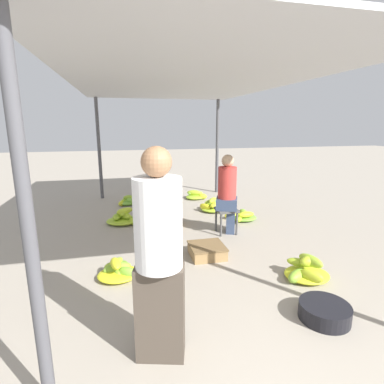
{
  "coord_description": "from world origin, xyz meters",
  "views": [
    {
      "loc": [
        -0.95,
        -1.44,
        1.8
      ],
      "look_at": [
        0.0,
        2.64,
        0.84
      ],
      "focal_mm": 28.0,
      "sensor_mm": 36.0,
      "label": 1
    }
  ],
  "objects_px": {
    "banana_pile_right_1": "(306,271)",
    "vendor_foreground": "(159,255)",
    "crate_near": "(207,251)",
    "banana_pile_left_2": "(123,218)",
    "banana_pile_left_0": "(119,270)",
    "stool": "(226,213)",
    "banana_pile_right_3": "(196,195)",
    "crate_mid": "(166,220)",
    "banana_pile_right_2": "(214,206)",
    "banana_pile_left_1": "(128,202)",
    "banana_pile_right_0": "(241,216)",
    "basin_black": "(324,312)",
    "vendor_seated": "(228,193)"
  },
  "relations": [
    {
      "from": "banana_pile_right_1",
      "to": "vendor_foreground",
      "type": "bearing_deg",
      "value": -156.29
    },
    {
      "from": "banana_pile_right_1",
      "to": "crate_near",
      "type": "height_order",
      "value": "banana_pile_right_1"
    },
    {
      "from": "vendor_foreground",
      "to": "banana_pile_left_2",
      "type": "xyz_separation_m",
      "value": [
        -0.26,
        3.38,
        -0.76
      ]
    },
    {
      "from": "banana_pile_left_2",
      "to": "banana_pile_left_0",
      "type": "bearing_deg",
      "value": -92.2
    },
    {
      "from": "stool",
      "to": "vendor_foreground",
      "type": "bearing_deg",
      "value": -119.74
    },
    {
      "from": "vendor_foreground",
      "to": "banana_pile_left_0",
      "type": "xyz_separation_m",
      "value": [
        -0.34,
        1.38,
        -0.78
      ]
    },
    {
      "from": "banana_pile_left_2",
      "to": "banana_pile_right_3",
      "type": "xyz_separation_m",
      "value": [
        1.75,
        1.5,
        -0.01
      ]
    },
    {
      "from": "stool",
      "to": "banana_pile_right_3",
      "type": "relative_size",
      "value": 0.81
    },
    {
      "from": "crate_mid",
      "to": "banana_pile_left_0",
      "type": "bearing_deg",
      "value": -115.47
    },
    {
      "from": "banana_pile_left_0",
      "to": "banana_pile_right_3",
      "type": "xyz_separation_m",
      "value": [
        1.83,
        3.51,
        0.01
      ]
    },
    {
      "from": "vendor_foreground",
      "to": "banana_pile_right_2",
      "type": "xyz_separation_m",
      "value": [
        1.6,
        3.78,
        -0.75
      ]
    },
    {
      "from": "banana_pile_right_1",
      "to": "crate_near",
      "type": "distance_m",
      "value": 1.3
    },
    {
      "from": "crate_mid",
      "to": "banana_pile_left_1",
      "type": "bearing_deg",
      "value": 111.69
    },
    {
      "from": "banana_pile_left_1",
      "to": "banana_pile_right_2",
      "type": "relative_size",
      "value": 0.79
    },
    {
      "from": "banana_pile_left_2",
      "to": "banana_pile_right_1",
      "type": "xyz_separation_m",
      "value": [
        2.08,
        -2.59,
        0.0
      ]
    },
    {
      "from": "banana_pile_left_2",
      "to": "banana_pile_right_3",
      "type": "relative_size",
      "value": 1.15
    },
    {
      "from": "vendor_foreground",
      "to": "banana_pile_right_3",
      "type": "bearing_deg",
      "value": 73.05
    },
    {
      "from": "banana_pile_right_0",
      "to": "banana_pile_right_1",
      "type": "xyz_separation_m",
      "value": [
        -0.12,
        -2.27,
        0.03
      ]
    },
    {
      "from": "basin_black",
      "to": "banana_pile_right_2",
      "type": "distance_m",
      "value": 3.68
    },
    {
      "from": "banana_pile_left_0",
      "to": "banana_pile_left_2",
      "type": "xyz_separation_m",
      "value": [
        0.08,
        2.01,
        0.02
      ]
    },
    {
      "from": "banana_pile_right_1",
      "to": "banana_pile_right_3",
      "type": "xyz_separation_m",
      "value": [
        -0.33,
        4.09,
        -0.01
      ]
    },
    {
      "from": "vendor_seated",
      "to": "banana_pile_left_1",
      "type": "xyz_separation_m",
      "value": [
        -1.58,
        2.2,
        -0.62
      ]
    },
    {
      "from": "banana_pile_right_1",
      "to": "crate_near",
      "type": "xyz_separation_m",
      "value": [
        -0.96,
        0.88,
        -0.02
      ]
    },
    {
      "from": "vendor_foreground",
      "to": "banana_pile_left_0",
      "type": "distance_m",
      "value": 1.62
    },
    {
      "from": "basin_black",
      "to": "banana_pile_left_0",
      "type": "relative_size",
      "value": 0.79
    },
    {
      "from": "banana_pile_right_1",
      "to": "banana_pile_right_2",
      "type": "height_order",
      "value": "banana_pile_right_1"
    },
    {
      "from": "banana_pile_left_0",
      "to": "crate_near",
      "type": "relative_size",
      "value": 1.25
    },
    {
      "from": "vendor_seated",
      "to": "crate_near",
      "type": "height_order",
      "value": "vendor_seated"
    },
    {
      "from": "banana_pile_left_2",
      "to": "crate_mid",
      "type": "relative_size",
      "value": 1.19
    },
    {
      "from": "vendor_foreground",
      "to": "stool",
      "type": "distance_m",
      "value": 2.91
    },
    {
      "from": "crate_mid",
      "to": "banana_pile_left_2",
      "type": "bearing_deg",
      "value": 159.89
    },
    {
      "from": "banana_pile_left_0",
      "to": "banana_pile_left_1",
      "type": "height_order",
      "value": "banana_pile_left_0"
    },
    {
      "from": "banana_pile_right_2",
      "to": "crate_mid",
      "type": "xyz_separation_m",
      "value": [
        -1.12,
        -0.67,
        -0.01
      ]
    },
    {
      "from": "vendor_seated",
      "to": "banana_pile_left_2",
      "type": "relative_size",
      "value": 2.21
    },
    {
      "from": "vendor_seated",
      "to": "banana_pile_left_0",
      "type": "bearing_deg",
      "value": -147.85
    },
    {
      "from": "banana_pile_right_3",
      "to": "vendor_seated",
      "type": "bearing_deg",
      "value": -91.21
    },
    {
      "from": "banana_pile_left_2",
      "to": "stool",
      "type": "bearing_deg",
      "value": -28.06
    },
    {
      "from": "stool",
      "to": "banana_pile_left_0",
      "type": "distance_m",
      "value": 2.1
    },
    {
      "from": "vendor_foreground",
      "to": "stool",
      "type": "xyz_separation_m",
      "value": [
        1.42,
        2.49,
        -0.52
      ]
    },
    {
      "from": "basin_black",
      "to": "banana_pile_right_3",
      "type": "height_order",
      "value": "banana_pile_right_3"
    },
    {
      "from": "banana_pile_left_0",
      "to": "banana_pile_right_1",
      "type": "bearing_deg",
      "value": -15.01
    },
    {
      "from": "banana_pile_right_3",
      "to": "crate_mid",
      "type": "distance_m",
      "value": 2.04
    },
    {
      "from": "vendor_seated",
      "to": "banana_pile_left_1",
      "type": "distance_m",
      "value": 2.78
    },
    {
      "from": "stool",
      "to": "banana_pile_right_2",
      "type": "relative_size",
      "value": 0.68
    },
    {
      "from": "crate_mid",
      "to": "vendor_seated",
      "type": "bearing_deg",
      "value": -32.87
    },
    {
      "from": "vendor_seated",
      "to": "crate_near",
      "type": "relative_size",
      "value": 2.79
    },
    {
      "from": "banana_pile_left_0",
      "to": "banana_pile_right_3",
      "type": "bearing_deg",
      "value": 62.5
    },
    {
      "from": "banana_pile_left_2",
      "to": "banana_pile_right_0",
      "type": "distance_m",
      "value": 2.22
    },
    {
      "from": "banana_pile_right_1",
      "to": "banana_pile_left_0",
      "type": "bearing_deg",
      "value": 164.99
    },
    {
      "from": "stool",
      "to": "banana_pile_right_2",
      "type": "bearing_deg",
      "value": 82.02
    }
  ]
}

